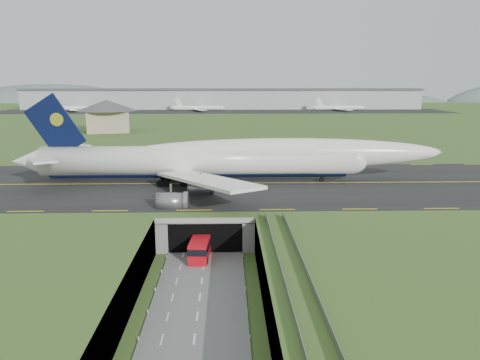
{
  "coord_description": "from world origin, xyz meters",
  "views": [
    {
      "loc": [
        3.73,
        -63.72,
        27.45
      ],
      "look_at": [
        5.91,
        20.0,
        9.61
      ],
      "focal_mm": 35.0,
      "sensor_mm": 36.0,
      "label": 1
    }
  ],
  "objects": [
    {
      "name": "ground",
      "position": [
        0.0,
        0.0,
        0.0
      ],
      "size": [
        900.0,
        900.0,
        0.0
      ],
      "primitive_type": "plane",
      "color": "#3D5D25",
      "rests_on": "ground"
    },
    {
      "name": "airfield_deck",
      "position": [
        0.0,
        0.0,
        3.0
      ],
      "size": [
        800.0,
        800.0,
        6.0
      ],
      "primitive_type": "cube",
      "color": "gray",
      "rests_on": "ground"
    },
    {
      "name": "trench_road",
      "position": [
        0.0,
        -7.5,
        0.1
      ],
      "size": [
        12.0,
        75.0,
        0.2
      ],
      "primitive_type": "cube",
      "color": "slate",
      "rests_on": "ground"
    },
    {
      "name": "taxiway",
      "position": [
        0.0,
        33.0,
        6.09
      ],
      "size": [
        800.0,
        44.0,
        0.18
      ],
      "primitive_type": "cube",
      "color": "black",
      "rests_on": "airfield_deck"
    },
    {
      "name": "tunnel_portal",
      "position": [
        0.0,
        16.71,
        3.33
      ],
      "size": [
        17.0,
        22.3,
        6.0
      ],
      "color": "gray",
      "rests_on": "ground"
    },
    {
      "name": "guideway",
      "position": [
        11.0,
        -19.11,
        5.32
      ],
      "size": [
        3.0,
        53.0,
        7.05
      ],
      "color": "#A8A8A3",
      "rests_on": "ground"
    },
    {
      "name": "jumbo_jet",
      "position": [
        4.06,
        33.61,
        11.26
      ],
      "size": [
        90.88,
        59.19,
        19.58
      ],
      "rotation": [
        0.0,
        0.0,
        0.01
      ],
      "color": "white",
      "rests_on": "ground"
    },
    {
      "name": "shuttle_tram",
      "position": [
        -0.72,
        5.84,
        1.73
      ],
      "size": [
        3.43,
        7.9,
        3.15
      ],
      "rotation": [
        0.0,
        0.0,
        -0.07
      ],
      "color": "red",
      "rests_on": "ground"
    },
    {
      "name": "service_building",
      "position": [
        -47.34,
        136.92,
        14.01
      ],
      "size": [
        30.33,
        30.33,
        13.53
      ],
      "rotation": [
        0.0,
        0.0,
        0.26
      ],
      "color": "tan",
      "rests_on": "ground"
    },
    {
      "name": "cargo_terminal",
      "position": [
        -0.12,
        299.41,
        13.96
      ],
      "size": [
        320.0,
        67.0,
        15.6
      ],
      "color": "#B2B2B2",
      "rests_on": "ground"
    },
    {
      "name": "distant_hills",
      "position": [
        64.38,
        430.0,
        -4.0
      ],
      "size": [
        700.0,
        91.0,
        60.0
      ],
      "color": "#556661",
      "rests_on": "ground"
    }
  ]
}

